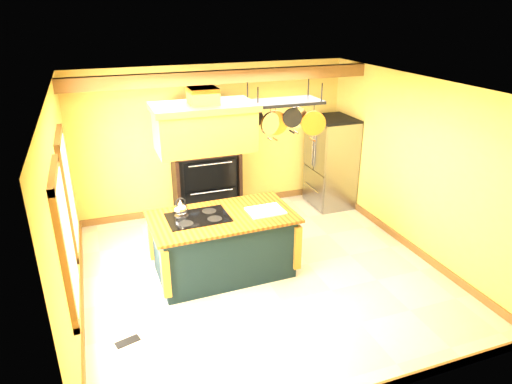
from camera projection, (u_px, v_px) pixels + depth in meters
floor at (262, 273)px, 6.69m from camera, size 5.00×5.00×0.00m
ceiling at (263, 87)px, 5.66m from camera, size 5.00×5.00×0.00m
wall_back at (214, 140)px, 8.34m from camera, size 5.00×0.02×2.70m
wall_front at (364, 288)px, 4.00m from camera, size 5.00×0.02×2.70m
wall_left at (65, 215)px, 5.38m from camera, size 0.02×5.00×2.70m
wall_right at (415, 167)px, 6.96m from camera, size 0.02×5.00×2.70m
ceiling_beam at (225, 77)px, 7.17m from camera, size 5.00×0.15×0.20m
window_near at (66, 241)px, 4.68m from camera, size 0.06×1.06×1.56m
window_far at (68, 192)px, 5.89m from camera, size 0.06×1.06×1.56m
kitchen_island at (223, 244)px, 6.53m from camera, size 2.04×1.17×1.11m
range_hood at (204, 125)px, 5.79m from camera, size 1.31×0.74×0.80m
pot_rack at (285, 111)px, 6.11m from camera, size 1.09×0.50×0.72m
refrigerator at (331, 164)px, 8.70m from camera, size 0.73×0.86×1.68m
hutch at (206, 172)px, 8.27m from camera, size 1.20×0.55×2.12m
floor_register at (128, 341)px, 5.33m from camera, size 0.30×0.19×0.01m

